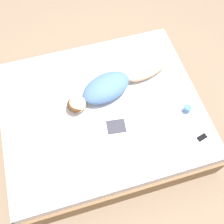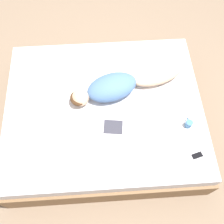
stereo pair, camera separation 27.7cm
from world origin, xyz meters
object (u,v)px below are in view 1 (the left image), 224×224
open_magazine (118,137)px  coffee_mug (187,109)px  person (118,82)px  cell_phone (202,138)px

open_magazine → coffee_mug: coffee_mug is taller
open_magazine → coffee_mug: 0.81m
person → open_magazine: (-0.60, 0.17, -0.09)m
person → coffee_mug: (-0.51, -0.63, -0.05)m
person → open_magazine: size_ratio=2.54×
open_magazine → cell_phone: 0.86m
person → cell_phone: 1.07m
person → cell_phone: person is taller
coffee_mug → cell_phone: bearing=-175.5°
coffee_mug → open_magazine: bearing=96.2°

